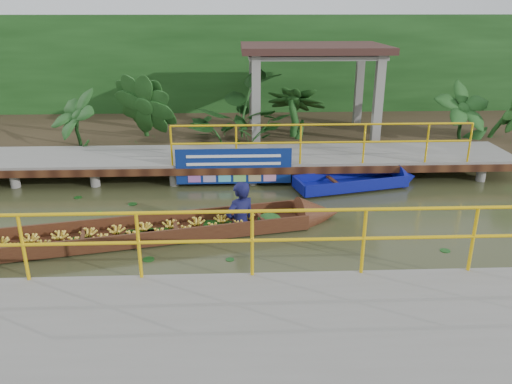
{
  "coord_description": "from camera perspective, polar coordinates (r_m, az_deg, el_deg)",
  "views": [
    {
      "loc": [
        0.59,
        -9.42,
        4.33
      ],
      "look_at": [
        1.0,
        0.5,
        0.6
      ],
      "focal_mm": 35.0,
      "sensor_mm": 36.0,
      "label": 1
    }
  ],
  "objects": [
    {
      "name": "vendor_boat",
      "position": [
        10.03,
        -11.46,
        -3.46
      ],
      "size": [
        8.73,
        2.65,
        2.26
      ],
      "rotation": [
        0.0,
        0.0,
        0.21
      ],
      "color": "#37170F",
      "rests_on": "ground"
    },
    {
      "name": "blue_banner",
      "position": [
        12.48,
        -2.56,
        2.98
      ],
      "size": [
        2.89,
        0.04,
        0.9
      ],
      "color": "navy",
      "rests_on": "ground"
    },
    {
      "name": "ground",
      "position": [
        10.38,
        -5.44,
        -4.15
      ],
      "size": [
        80.0,
        80.0,
        0.0
      ],
      "primitive_type": "plane",
      "color": "#2D2F17",
      "rests_on": "ground"
    },
    {
      "name": "land_strip",
      "position": [
        17.42,
        -4.3,
        6.9
      ],
      "size": [
        30.0,
        8.0,
        0.45
      ],
      "primitive_type": "cube",
      "color": "#322619",
      "rests_on": "ground"
    },
    {
      "name": "moored_blue_boat",
      "position": [
        13.09,
        13.81,
        1.3
      ],
      "size": [
        3.36,
        1.58,
        0.78
      ],
      "rotation": [
        0.0,
        0.0,
        0.24
      ],
      "color": "navy",
      "rests_on": "ground"
    },
    {
      "name": "foliage_backdrop",
      "position": [
        19.57,
        -4.23,
        13.7
      ],
      "size": [
        30.0,
        0.8,
        4.0
      ],
      "primitive_type": "cube",
      "color": "#163C13",
      "rests_on": "ground"
    },
    {
      "name": "pavilion",
      "position": [
        15.98,
        6.52,
        15.03
      ],
      "size": [
        4.4,
        3.0,
        3.0
      ],
      "color": "gray",
      "rests_on": "ground"
    },
    {
      "name": "tropical_plants",
      "position": [
        15.09,
        4.02,
        9.54
      ],
      "size": [
        14.6,
        1.6,
        2.0
      ],
      "color": "#163C13",
      "rests_on": "ground"
    },
    {
      "name": "far_dock",
      "position": [
        13.42,
        -4.74,
        3.84
      ],
      "size": [
        16.0,
        2.06,
        1.66
      ],
      "color": "gray",
      "rests_on": "ground"
    },
    {
      "name": "near_dock",
      "position": [
        6.61,
        1.76,
        -16.98
      ],
      "size": [
        18.0,
        2.4,
        1.73
      ],
      "color": "gray",
      "rests_on": "ground"
    }
  ]
}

